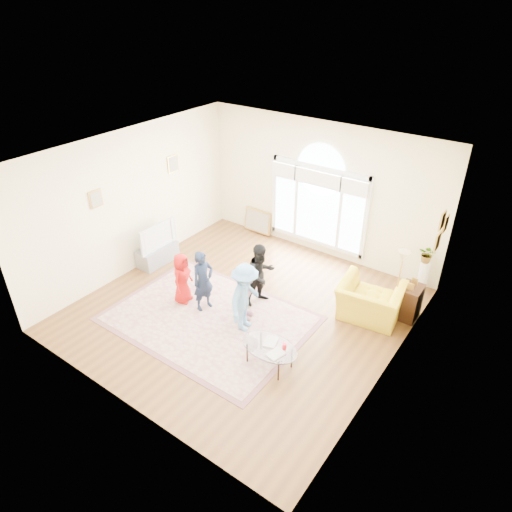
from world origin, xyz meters
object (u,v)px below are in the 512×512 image
Objects in this scene: area_rug at (209,318)px; coffee_table at (270,347)px; tv_console at (158,254)px; television at (155,235)px; armchair at (370,301)px.

coffee_table reaches higher than area_rug.
tv_console is at bearing 165.40° from coffee_table.
tv_console is 0.92× the size of coffee_table.
tv_console is (-2.39, 0.93, 0.20)m from area_rug.
television is 4.27m from coffee_table.
armchair is at bearing 10.99° from tv_console.
area_rug is 3.32× the size of coffee_table.
area_rug is 3.39× the size of television.
coffee_table reaches higher than tv_console.
armchair is (2.52, 1.89, 0.37)m from area_rug.
area_rug is 2.66m from television.
area_rug is 1.76m from coffee_table.
television is at bearing 158.61° from area_rug.
coffee_table is 0.92× the size of armchair.
television reaches higher than area_rug.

